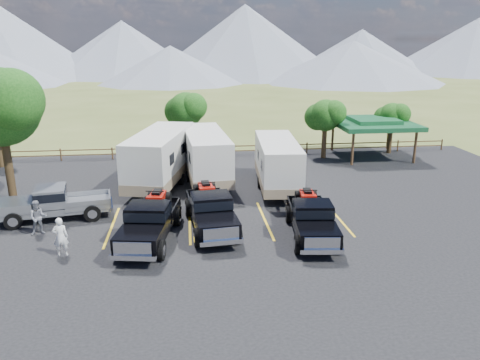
{
  "coord_description": "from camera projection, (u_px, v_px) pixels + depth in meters",
  "views": [
    {
      "loc": [
        -1.99,
        -18.98,
        9.31
      ],
      "look_at": [
        0.93,
        6.37,
        1.6
      ],
      "focal_mm": 35.0,
      "sensor_mm": 36.0,
      "label": 1
    }
  ],
  "objects": [
    {
      "name": "pickup_silver",
      "position": [
        55.0,
        202.0,
        24.87
      ],
      "size": [
        6.23,
        2.94,
        1.79
      ],
      "rotation": [
        0.0,
        0.0,
        -1.39
      ],
      "color": "gray",
      "rests_on": "asphalt_lot"
    },
    {
      "name": "person_a",
      "position": [
        60.0,
        237.0,
        20.63
      ],
      "size": [
        0.71,
        0.51,
        1.79
      ],
      "primitive_type": "imported",
      "rotation": [
        0.0,
        0.0,
        3.28
      ],
      "color": "white",
      "rests_on": "asphalt_lot"
    },
    {
      "name": "ground",
      "position": [
        236.0,
        256.0,
        20.96
      ],
      "size": [
        320.0,
        320.0,
        0.0
      ],
      "primitive_type": "plane",
      "color": "#485423",
      "rests_on": "ground"
    },
    {
      "name": "tree_ne_a",
      "position": [
        325.0,
        116.0,
        37.12
      ],
      "size": [
        3.11,
        2.92,
        4.76
      ],
      "color": "black",
      "rests_on": "ground"
    },
    {
      "name": "pavilion",
      "position": [
        373.0,
        123.0,
        37.75
      ],
      "size": [
        6.2,
        6.2,
        3.22
      ],
      "color": "brown",
      "rests_on": "ground"
    },
    {
      "name": "tree_ne_b",
      "position": [
        392.0,
        117.0,
        38.83
      ],
      "size": [
        2.77,
        2.59,
        4.27
      ],
      "color": "black",
      "rests_on": "ground"
    },
    {
      "name": "trailer_right",
      "position": [
        277.0,
        164.0,
        29.71
      ],
      "size": [
        2.89,
        9.12,
        3.16
      ],
      "rotation": [
        0.0,
        0.0,
        -0.07
      ],
      "color": "silver",
      "rests_on": "asphalt_lot"
    },
    {
      "name": "trailer_left",
      "position": [
        161.0,
        158.0,
        30.27
      ],
      "size": [
        4.49,
        10.24,
        3.56
      ],
      "rotation": [
        0.0,
        0.0,
        -0.23
      ],
      "color": "silver",
      "rests_on": "asphalt_lot"
    },
    {
      "name": "rail_fence",
      "position": [
        236.0,
        149.0,
        38.6
      ],
      "size": [
        36.12,
        0.12,
        1.0
      ],
      "color": "brown",
      "rests_on": "ground"
    },
    {
      "name": "stall_lines",
      "position": [
        228.0,
        222.0,
        24.75
      ],
      "size": [
        12.12,
        5.5,
        0.01
      ],
      "color": "gold",
      "rests_on": "asphalt_lot"
    },
    {
      "name": "rig_right",
      "position": [
        312.0,
        217.0,
        22.76
      ],
      "size": [
        2.58,
        6.09,
        1.98
      ],
      "rotation": [
        0.0,
        0.0,
        -0.11
      ],
      "color": "black",
      "rests_on": "asphalt_lot"
    },
    {
      "name": "trailer_center",
      "position": [
        206.0,
        157.0,
        31.15
      ],
      "size": [
        3.13,
        9.73,
        3.37
      ],
      "rotation": [
        0.0,
        0.0,
        0.08
      ],
      "color": "silver",
      "rests_on": "asphalt_lot"
    },
    {
      "name": "mountain_range",
      "position": [
        162.0,
        45.0,
        118.63
      ],
      "size": [
        209.0,
        71.0,
        20.0
      ],
      "color": "slate",
      "rests_on": "ground"
    },
    {
      "name": "person_b",
      "position": [
        38.0,
        218.0,
        22.92
      ],
      "size": [
        0.98,
        0.84,
        1.74
      ],
      "primitive_type": "imported",
      "rotation": [
        0.0,
        0.0,
        0.24
      ],
      "color": "slate",
      "rests_on": "asphalt_lot"
    },
    {
      "name": "rig_center",
      "position": [
        211.0,
        209.0,
        23.67
      ],
      "size": [
        2.66,
        6.39,
        2.08
      ],
      "rotation": [
        0.0,
        0.0,
        0.1
      ],
      "color": "black",
      "rests_on": "asphalt_lot"
    },
    {
      "name": "asphalt_lot",
      "position": [
        229.0,
        229.0,
        23.81
      ],
      "size": [
        44.0,
        34.0,
        0.04
      ],
      "primitive_type": "cube",
      "color": "black",
      "rests_on": "ground"
    },
    {
      "name": "rig_left",
      "position": [
        150.0,
        220.0,
        22.27
      ],
      "size": [
        2.97,
        6.44,
        2.07
      ],
      "rotation": [
        0.0,
        0.0,
        -0.17
      ],
      "color": "black",
      "rests_on": "asphalt_lot"
    },
    {
      "name": "tree_north",
      "position": [
        186.0,
        110.0,
        37.71
      ],
      "size": [
        3.46,
        3.24,
        5.25
      ],
      "color": "black",
      "rests_on": "ground"
    }
  ]
}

